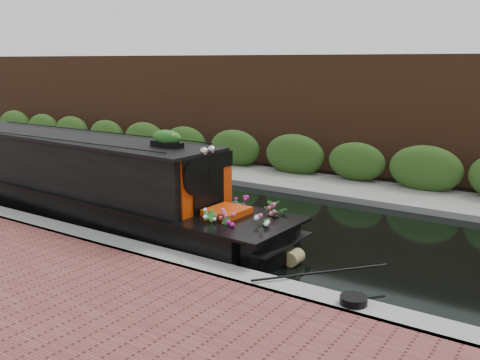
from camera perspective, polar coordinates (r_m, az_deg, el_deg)
The scene contains 8 objects.
ground at distance 13.82m, azimuth -4.73°, elevation -3.38°, with size 80.00×80.00×0.00m, color black.
near_bank_coping at distance 11.55m, azimuth -15.02°, elevation -7.05°, with size 40.00×0.60×0.50m, color gray.
far_bank_path at distance 17.20m, azimuth 3.99°, elevation -0.17°, with size 40.00×2.40×0.34m, color gray.
far_hedge at distance 17.97m, azimuth 5.42°, elevation 0.37°, with size 40.00×1.10×2.80m, color #2A4B19.
far_brick_wall at distance 19.80m, azimuth 8.32°, elevation 1.44°, with size 40.00×1.00×8.00m, color #532F1C.
narrowboat at distance 13.72m, azimuth -16.06°, elevation -0.67°, with size 11.04×2.38×2.56m.
rope_fender at distance 10.32m, azimuth 5.82°, elevation -8.23°, with size 0.28×0.28×0.35m, color olive.
coiled_mooring_rope at distance 8.35m, azimuth 12.02°, elevation -12.42°, with size 0.41×0.41×0.12m, color black.
Camera 1 is at (8.30, -10.37, 3.81)m, focal length 40.00 mm.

